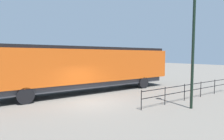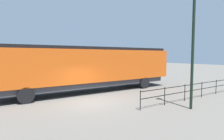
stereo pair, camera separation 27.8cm
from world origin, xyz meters
TOP-DOWN VIEW (x-y plane):
  - ground_plane at (0.00, 0.00)m, footprint 120.00×120.00m
  - locomotive at (-3.53, 1.98)m, footprint 3.01×16.54m
  - lamp_post at (4.59, 4.21)m, footprint 0.45×0.45m
  - platform_fence at (3.15, 6.67)m, footprint 0.05×10.42m

SIDE VIEW (x-z plane):
  - ground_plane at x=0.00m, z-range 0.00..0.00m
  - platform_fence at x=3.15m, z-range 0.18..1.36m
  - locomotive at x=-3.53m, z-range 0.26..4.16m
  - lamp_post at x=4.59m, z-range 1.02..8.26m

